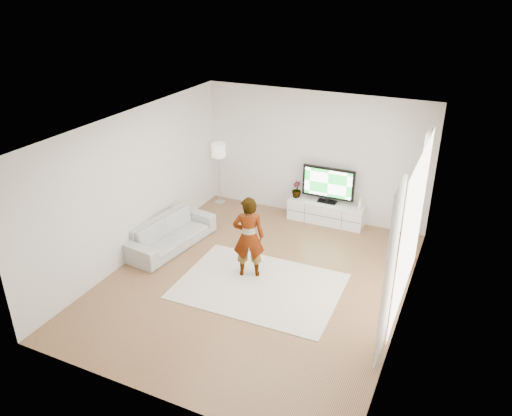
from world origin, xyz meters
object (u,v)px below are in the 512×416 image
at_px(television, 328,184).
at_px(rug, 259,286).
at_px(player, 249,237).
at_px(media_console, 326,212).
at_px(sofa, 171,233).
at_px(floor_lamp, 218,153).

relative_size(television, rug, 0.41).
height_order(rug, player, player).
xyz_separation_m(media_console, rug, (-0.29, -2.91, -0.23)).
xyz_separation_m(media_console, television, (0.00, 0.03, 0.66)).
distance_m(media_console, rug, 2.93).
height_order(media_console, player, player).
distance_m(rug, sofa, 2.28).
distance_m(television, sofa, 3.48).
bearing_deg(rug, media_console, 84.39).
bearing_deg(floor_lamp, player, -52.23).
bearing_deg(television, floor_lamp, -177.97).
relative_size(player, sofa, 0.76).
bearing_deg(media_console, television, 90.00).
xyz_separation_m(television, sofa, (-2.48, -2.37, -0.61)).
bearing_deg(television, player, -102.97).
bearing_deg(rug, player, 141.04).
bearing_deg(sofa, floor_lamp, 10.61).
distance_m(television, rug, 3.08).
bearing_deg(floor_lamp, television, 2.03).
relative_size(rug, sofa, 1.39).
height_order(media_console, sofa, sofa).
bearing_deg(media_console, floor_lamp, -178.57).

